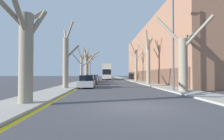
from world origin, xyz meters
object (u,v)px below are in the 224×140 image
street_tree_left_3 (87,65)px  street_tree_right_2 (136,63)px  street_tree_right_1 (148,59)px  parked_car_2 (93,79)px  parked_car_3 (95,78)px  parked_car_1 (91,80)px  street_tree_left_2 (82,66)px  street_tree_left_0 (26,49)px  street_tree_left_1 (66,60)px  street_tree_right_0 (183,59)px  lamp_post (172,36)px  parked_car_0 (87,82)px  street_tree_left_4 (89,65)px  double_decker_bus (106,71)px

street_tree_left_3 → street_tree_right_2: (10.66, -3.72, 0.17)m
street_tree_right_1 → parked_car_2: (-8.59, 6.50, -3.27)m
street_tree_left_3 → parked_car_3: 4.08m
street_tree_left_3 → parked_car_1: bearing=-82.2°
street_tree_left_2 → parked_car_3: (1.75, 8.41, -2.25)m
street_tree_left_0 → street_tree_left_1: (-0.05, 9.66, 0.24)m
street_tree_right_2 → parked_car_2: bearing=-153.9°
street_tree_right_0 → parked_car_2: size_ratio=1.68×
street_tree_left_2 → street_tree_right_0: 18.46m
parked_car_1 → street_tree_left_1: bearing=-104.4°
street_tree_left_0 → street_tree_right_2: size_ratio=0.66×
street_tree_right_1 → lamp_post: (-0.49, -10.46, 1.05)m
parked_car_0 → lamp_post: size_ratio=0.50×
street_tree_left_4 → parked_car_1: 24.42m
street_tree_left_3 → parked_car_1: 14.08m
parked_car_2 → double_decker_bus: bearing=81.9°
double_decker_bus → parked_car_2: 19.76m
street_tree_left_1 → street_tree_left_4: (-0.11, 32.02, 1.06)m
parked_car_0 → parked_car_3: 17.83m
street_tree_left_1 → street_tree_right_1: (10.63, 7.05, 0.83)m
street_tree_left_2 → parked_car_0: 9.85m
street_tree_left_3 → street_tree_right_2: size_ratio=0.84×
street_tree_right_2 → parked_car_1: (-8.78, -9.90, -3.24)m
lamp_post → street_tree_right_1: bearing=87.3°
parked_car_0 → parked_car_1: size_ratio=1.10×
street_tree_left_3 → street_tree_left_4: street_tree_left_4 is taller
parked_car_1 → parked_car_2: (0.00, 5.60, -0.04)m
street_tree_left_4 → street_tree_right_2: bearing=-52.4°
lamp_post → street_tree_left_0: bearing=-148.2°
street_tree_left_0 → parked_car_2: street_tree_left_0 is taller
double_decker_bus → parked_car_0: (-2.77, -31.23, -1.86)m
street_tree_left_1 → street_tree_right_2: (10.82, 17.84, 0.84)m
street_tree_left_3 → lamp_post: lamp_post is taller
parked_car_0 → street_tree_left_0: bearing=-99.9°
street_tree_right_0 → parked_car_2: street_tree_right_0 is taller
street_tree_right_1 → parked_car_2: bearing=142.9°
street_tree_left_1 → street_tree_right_0: bearing=-19.6°
street_tree_right_2 → parked_car_3: 9.53m
street_tree_right_1 → parked_car_0: 10.58m
street_tree_right_2 → parked_car_3: (-8.78, 1.78, -3.23)m
parked_car_1 → street_tree_right_0: bearing=-53.1°
street_tree_left_2 → street_tree_left_3: street_tree_left_3 is taller
street_tree_left_1 → parked_car_0: street_tree_left_1 is taller
street_tree_right_2 → parked_car_0: 18.58m
street_tree_right_0 → lamp_post: lamp_post is taller
street_tree_left_4 → parked_car_1: size_ratio=2.14×
parked_car_3 → street_tree_left_1: bearing=-95.9°
street_tree_right_2 → parked_car_2: 10.31m
street_tree_right_1 → parked_car_0: size_ratio=1.76×
parked_car_1 → parked_car_2: size_ratio=0.98×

